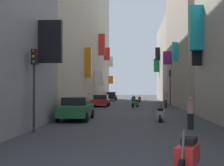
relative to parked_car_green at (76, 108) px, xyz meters
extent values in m
plane|color=#38383D|center=(3.70, 14.30, -0.80)|extent=(140.00, 140.00, 0.00)
cube|color=black|center=(-0.66, -4.11, 3.82)|extent=(1.27, 0.36, 2.29)
cube|color=#BCB29E|center=(-4.30, 14.77, 9.45)|extent=(6.00, 29.47, 20.50)
cube|color=white|center=(-0.71, 20.30, 2.75)|extent=(1.17, 0.54, 1.92)
cube|color=red|center=(-0.83, 24.81, 7.80)|extent=(0.94, 0.65, 3.17)
cube|color=orange|center=(-0.96, 11.87, 4.06)|extent=(0.68, 0.62, 3.19)
cube|color=#B2A899|center=(-4.30, 36.90, 9.85)|extent=(6.00, 14.80, 21.30)
cube|color=white|center=(-0.77, 40.70, 6.67)|extent=(1.06, 0.44, 1.99)
cube|color=red|center=(-0.79, 33.15, 7.36)|extent=(1.02, 0.63, 2.19)
cube|color=orange|center=(-0.83, 43.01, 3.12)|extent=(0.93, 0.55, 1.57)
cube|color=#19B2BF|center=(8.24, 1.76, 5.60)|extent=(0.92, 0.63, 3.16)
cube|color=black|center=(8.36, 2.32, 4.01)|extent=(0.68, 0.44, 2.09)
cube|color=#9E9384|center=(11.70, 16.53, 7.62)|extent=(6.00, 17.89, 16.82)
cube|color=#19B2BF|center=(8.38, 13.65, 5.33)|extent=(0.65, 0.41, 2.07)
cube|color=purple|center=(8.16, 19.48, 5.24)|extent=(1.08, 0.48, 1.66)
cube|color=#B2A899|center=(11.70, 34.89, 5.92)|extent=(6.00, 18.83, 13.43)
cube|color=green|center=(8.20, 38.63, 5.72)|extent=(1.01, 0.37, 2.51)
cube|color=black|center=(8.28, 36.87, 7.72)|extent=(0.84, 0.59, 2.36)
cube|color=#236638|center=(0.00, -0.06, -0.15)|extent=(1.80, 4.32, 0.70)
cube|color=black|center=(0.00, 0.16, 0.46)|extent=(1.58, 2.42, 0.52)
cylinder|color=black|center=(0.90, -1.48, -0.50)|extent=(0.18, 0.60, 0.60)
cylinder|color=black|center=(-0.90, -1.48, -0.50)|extent=(0.18, 0.60, 0.60)
cylinder|color=black|center=(0.90, 1.37, -0.50)|extent=(0.18, 0.60, 0.60)
cylinder|color=black|center=(-0.90, 1.37, -0.50)|extent=(0.18, 0.60, 0.60)
cube|color=black|center=(-0.09, 34.10, -0.18)|extent=(1.74, 4.27, 0.64)
cube|color=black|center=(-0.09, 34.32, 0.43)|extent=(1.53, 2.39, 0.57)
cylinder|color=black|center=(0.78, 32.69, -0.50)|extent=(0.18, 0.60, 0.60)
cylinder|color=black|center=(-0.95, 32.69, -0.50)|extent=(0.18, 0.60, 0.60)
cylinder|color=black|center=(0.78, 35.51, -0.50)|extent=(0.18, 0.60, 0.60)
cylinder|color=black|center=(-0.95, 35.51, -0.50)|extent=(0.18, 0.60, 0.60)
cube|color=#B21E1E|center=(0.01, 15.51, -0.21)|extent=(1.73, 4.21, 0.57)
cube|color=black|center=(0.01, 15.72, 0.32)|extent=(1.53, 2.36, 0.50)
cylinder|color=black|center=(0.88, 14.12, -0.50)|extent=(0.18, 0.60, 0.60)
cylinder|color=black|center=(-0.86, 14.12, -0.50)|extent=(0.18, 0.60, 0.60)
cylinder|color=black|center=(0.88, 16.90, -0.50)|extent=(0.18, 0.60, 0.60)
cylinder|color=black|center=(-0.86, 16.90, -0.50)|extent=(0.18, 0.60, 0.60)
cube|color=#ADADB2|center=(5.53, -0.54, -0.33)|extent=(0.60, 1.18, 0.45)
cube|color=black|center=(5.50, -0.75, -0.03)|extent=(0.40, 0.60, 0.16)
cylinder|color=#4C4C51|center=(5.62, 0.01, -0.01)|extent=(0.10, 0.28, 0.68)
cylinder|color=black|center=(5.64, 0.15, -0.56)|extent=(0.17, 0.49, 0.48)
cylinder|color=black|center=(5.43, -1.24, -0.56)|extent=(0.17, 0.49, 0.48)
cube|color=#287F3D|center=(4.01, 14.30, -0.33)|extent=(0.84, 1.23, 0.45)
cube|color=black|center=(4.09, 14.50, -0.03)|extent=(0.51, 0.64, 0.16)
cylinder|color=#4C4C51|center=(3.79, 13.77, -0.01)|extent=(0.16, 0.28, 0.68)
cylinder|color=black|center=(3.74, 13.63, -0.56)|extent=(0.27, 0.48, 0.48)
cylinder|color=black|center=(4.28, 14.97, -0.56)|extent=(0.27, 0.48, 0.48)
cube|color=#2D4CAD|center=(3.83, 30.86, -0.33)|extent=(0.69, 1.24, 0.45)
cube|color=black|center=(3.88, 30.65, -0.03)|extent=(0.44, 0.62, 0.16)
cylinder|color=#4C4C51|center=(3.70, 31.43, -0.01)|extent=(0.12, 0.28, 0.68)
cylinder|color=black|center=(3.67, 31.57, -0.56)|extent=(0.20, 0.49, 0.48)
cylinder|color=black|center=(3.99, 30.15, -0.56)|extent=(0.20, 0.49, 0.48)
cube|color=orange|center=(4.76, 26.89, -0.33)|extent=(0.53, 1.06, 0.45)
cube|color=black|center=(4.74, 26.70, -0.03)|extent=(0.37, 0.59, 0.16)
cylinder|color=#4C4C51|center=(4.80, 27.40, -0.01)|extent=(0.08, 0.28, 0.68)
cylinder|color=black|center=(4.81, 27.53, -0.56)|extent=(0.14, 0.49, 0.48)
cylinder|color=black|center=(4.70, 26.25, -0.56)|extent=(0.14, 0.49, 0.48)
cube|color=red|center=(5.13, -12.62, -0.33)|extent=(0.79, 1.12, 0.45)
cube|color=black|center=(5.20, -12.45, -0.03)|extent=(0.50, 0.64, 0.16)
cylinder|color=#4C4C51|center=(4.94, -13.10, -0.01)|extent=(0.16, 0.28, 0.68)
cylinder|color=black|center=(5.36, -12.03, -0.56)|extent=(0.27, 0.48, 0.48)
cylinder|color=black|center=(-0.48, 9.20, -0.37)|extent=(0.45, 0.45, 0.85)
cylinder|color=pink|center=(-0.48, 9.20, 0.39)|extent=(0.53, 0.53, 0.67)
sphere|color=tan|center=(-0.48, 9.20, 0.85)|extent=(0.23, 0.23, 0.23)
cylinder|color=#2F2F2F|center=(7.31, 13.56, -0.36)|extent=(0.36, 0.36, 0.87)
cylinder|color=pink|center=(7.31, 13.56, 0.41)|extent=(0.42, 0.42, 0.69)
sphere|color=tan|center=(7.31, 13.56, 0.88)|extent=(0.23, 0.23, 0.23)
cylinder|color=black|center=(6.73, -4.24, -0.39)|extent=(0.43, 0.43, 0.81)
cylinder|color=pink|center=(6.73, -4.24, 0.34)|extent=(0.52, 0.52, 0.64)
sphere|color=tan|center=(6.73, -4.24, 0.77)|extent=(0.22, 0.22, 0.22)
cylinder|color=#2D2D2D|center=(-0.95, -5.95, 0.82)|extent=(0.12, 0.12, 3.24)
cube|color=black|center=(-0.95, -5.95, 2.82)|extent=(0.26, 0.26, 0.75)
sphere|color=red|center=(-0.95, -6.09, 3.07)|extent=(0.14, 0.14, 0.14)
sphere|color=orange|center=(-0.95, -6.09, 2.82)|extent=(0.14, 0.14, 0.14)
sphere|color=green|center=(-0.95, -6.09, 2.57)|extent=(0.14, 0.14, 0.14)
cylinder|color=#2D2D2D|center=(8.25, 17.37, 1.00)|extent=(0.12, 0.12, 3.58)
cube|color=black|center=(8.25, 17.37, 3.16)|extent=(0.26, 0.26, 0.75)
sphere|color=red|center=(8.25, 17.23, 3.41)|extent=(0.14, 0.14, 0.14)
sphere|color=orange|center=(8.25, 17.23, 3.16)|extent=(0.14, 0.14, 0.14)
sphere|color=green|center=(8.25, 17.23, 2.91)|extent=(0.14, 0.14, 0.14)
camera|label=1|loc=(3.79, -20.38, 1.29)|focal=49.47mm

